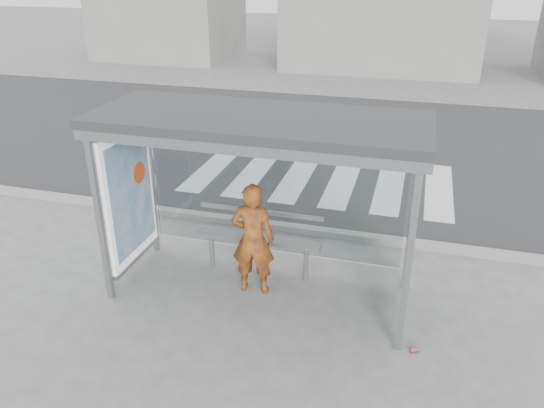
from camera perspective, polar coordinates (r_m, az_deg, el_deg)
The scene contains 9 objects.
ground at distance 7.78m, azimuth -1.29°, elevation -9.41°, with size 80.00×80.00×0.00m, color #60605E.
road at distance 13.97m, azimuth 7.20°, elevation 6.52°, with size 30.00×10.00×0.01m, color #2E2E31.
curb at distance 9.36m, azimuth 2.21°, elevation -2.59°, with size 30.00×0.18×0.12m, color gray.
crosswalk at distance 11.65m, azimuth 5.21°, elevation 2.77°, with size 5.55×3.00×0.00m.
bus_shelter at distance 7.02m, azimuth -4.20°, elevation 4.84°, with size 4.25×1.65×2.62m.
building_center at distance 24.27m, azimuth 12.01°, elevation 20.08°, with size 8.00×5.00×5.00m, color gray.
person at distance 7.39m, azimuth -2.06°, elevation -3.80°, with size 0.61×0.40×1.67m, color #D84B14.
bench at distance 7.94m, azimuth -1.51°, elevation -3.71°, with size 1.92×0.31×0.99m.
soda_can at distance 6.96m, azimuth 15.07°, elevation -14.94°, with size 0.06×0.06×0.11m, color #CB3B74.
Camera 1 is at (1.92, -6.12, 4.40)m, focal length 35.00 mm.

